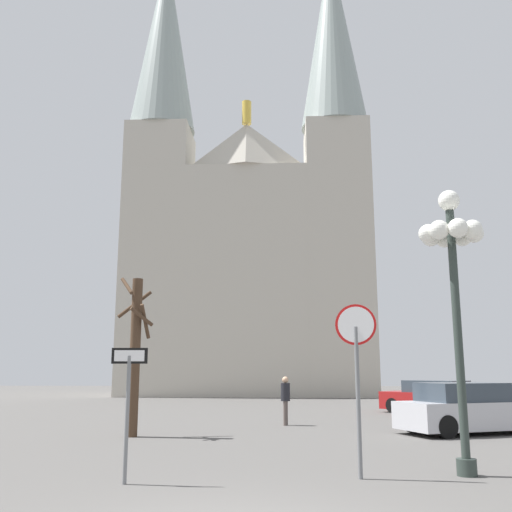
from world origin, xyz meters
name	(u,v)px	position (x,y,z in m)	size (l,w,h in m)	color
cathedral	(249,234)	(-1.89, 36.65, 12.20)	(18.63, 10.32, 36.88)	#BCB5A5
stop_sign	(357,355)	(1.92, 3.74, 2.15)	(0.74, 0.20, 3.08)	slate
one_way_arrow_sign	(128,396)	(-2.11, 3.09, 1.45)	(0.63, 0.07, 2.26)	slate
street_lamp	(453,262)	(3.88, 4.11, 3.94)	(1.26, 1.26, 5.38)	#2D3833
bare_tree	(135,351)	(-3.74, 9.91, 2.42)	(1.22, 1.23, 4.60)	#473323
parked_car_near_silver	(467,410)	(6.11, 11.10, 0.70)	(4.59, 3.23, 1.49)	#B7B7BC
parked_car_far_red	(433,398)	(7.08, 18.85, 0.67)	(4.25, 4.36, 1.41)	maroon
pedestrian_walking	(285,396)	(0.68, 13.50, 0.99)	(0.32, 0.32, 1.64)	#594C47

